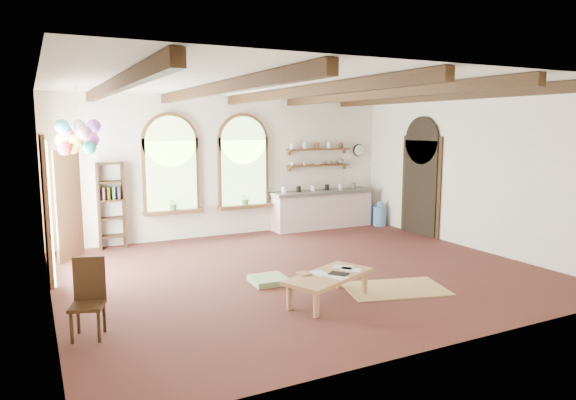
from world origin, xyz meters
TOP-DOWN VIEW (x-y plane):
  - floor at (0.00, 0.00)m, footprint 8.00×8.00m
  - ceiling_beams at (0.00, 0.00)m, footprint 6.20×6.80m
  - window_left at (-1.40, 3.43)m, footprint 1.30×0.28m
  - window_right at (0.30, 3.43)m, footprint 1.30×0.28m
  - left_doorway at (-3.95, 1.80)m, footprint 0.10×1.90m
  - right_doorway at (3.95, 1.50)m, footprint 0.10×1.30m
  - kitchen_counter at (2.30, 3.20)m, footprint 2.68×0.62m
  - wall_shelf_lower at (2.30, 3.38)m, footprint 1.70×0.24m
  - wall_shelf_upper at (2.30, 3.38)m, footprint 1.70×0.24m
  - wall_clock at (3.55, 3.45)m, footprint 0.32×0.04m
  - bookshelf at (-2.70, 3.32)m, footprint 0.53×0.32m
  - coffee_table at (-0.40, -1.57)m, footprint 1.57×1.17m
  - side_chair at (-3.64, -1.35)m, footprint 0.48×0.48m
  - floor_mat at (0.84, -1.55)m, footprint 1.74×1.33m
  - floor_cushion at (-0.80, -0.36)m, footprint 0.58×0.58m
  - water_jug_a at (3.75, 2.75)m, footprint 0.33×0.33m
  - water_jug_b at (3.75, 3.20)m, footprint 0.29×0.29m
  - balloon_cluster at (-3.40, 1.66)m, footprint 0.71×0.71m
  - table_book at (-0.79, -1.40)m, footprint 0.18×0.25m
  - tablet at (-0.26, -1.62)m, footprint 0.32×0.33m
  - potted_plant_left at (-1.40, 3.32)m, footprint 0.27×0.23m
  - potted_plant_right at (0.30, 3.32)m, footprint 0.27×0.23m
  - shelf_cup_a at (1.55, 3.38)m, footprint 0.12×0.10m
  - shelf_cup_b at (1.90, 3.38)m, footprint 0.10×0.10m
  - shelf_bowl_a at (2.25, 3.38)m, footprint 0.22×0.22m
  - shelf_bowl_b at (2.60, 3.38)m, footprint 0.20×0.20m
  - shelf_vase at (2.95, 3.38)m, footprint 0.18×0.18m

SIDE VIEW (x-z plane):
  - floor at x=0.00m, z-range 0.00..0.00m
  - floor_mat at x=0.84m, z-range 0.00..0.02m
  - floor_cushion at x=-0.80m, z-range 0.00..0.10m
  - water_jug_b at x=3.75m, z-range -0.04..0.53m
  - water_jug_a at x=3.75m, z-range -0.04..0.59m
  - side_chair at x=-3.64m, z-range -0.20..0.76m
  - coffee_table at x=-0.40m, z-range 0.16..0.56m
  - tablet at x=-0.26m, z-range 0.41..0.42m
  - table_book at x=-0.79m, z-range 0.41..0.43m
  - kitchen_counter at x=2.30m, z-range 0.01..0.95m
  - potted_plant_left at x=-1.40m, z-range 0.70..1.00m
  - potted_plant_right at x=0.30m, z-range 0.70..1.00m
  - bookshelf at x=-2.70m, z-range 0.00..1.80m
  - right_doorway at x=3.95m, z-range -0.10..2.30m
  - left_doorway at x=-3.95m, z-range -0.10..2.40m
  - wall_shelf_lower at x=2.30m, z-range 1.53..1.57m
  - shelf_bowl_a at x=2.25m, z-range 1.57..1.62m
  - shelf_bowl_b at x=2.60m, z-range 1.57..1.63m
  - shelf_cup_b at x=1.90m, z-range 1.57..1.66m
  - shelf_cup_a at x=1.55m, z-range 1.57..1.67m
  - window_left at x=-1.40m, z-range 0.53..2.73m
  - window_right at x=0.30m, z-range 0.53..2.73m
  - shelf_vase at x=2.95m, z-range 1.57..1.76m
  - wall_clock at x=3.55m, z-range 1.74..2.06m
  - wall_shelf_upper at x=2.30m, z-range 1.93..1.97m
  - balloon_cluster at x=-3.40m, z-range 1.78..2.92m
  - ceiling_beams at x=0.00m, z-range 3.01..3.19m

